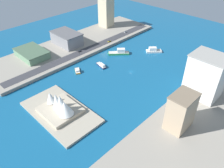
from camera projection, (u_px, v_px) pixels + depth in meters
name	position (u px, v px, depth m)	size (l,w,h in m)	color
ground_plane	(131.00, 72.00, 244.77)	(440.00, 440.00, 0.00)	#145684
quay_west	(214.00, 111.00, 190.37)	(70.00, 240.00, 3.36)	gray
quay_east	(78.00, 44.00, 297.20)	(70.00, 240.00, 3.36)	gray
peninsula_point	(60.00, 112.00, 190.35)	(70.91, 38.70, 2.00)	#A89E89
road_strip	(89.00, 49.00, 282.92)	(11.91, 228.00, 0.15)	#38383D
water_taxi_orange	(78.00, 71.00, 243.92)	(12.96, 10.40, 3.73)	orange
ferry_green_doubledeck	(119.00, 52.00, 277.06)	(23.10, 24.26, 7.34)	#2D8C4C
patrol_launch_navy	(101.00, 65.00, 253.25)	(16.90, 7.91, 3.85)	#1E284C
ferry_white_commuter	(154.00, 50.00, 281.57)	(18.62, 19.31, 6.56)	silver
hotel_broad_white	(206.00, 76.00, 195.89)	(31.05, 25.93, 40.00)	silver
office_block_beige	(106.00, 11.00, 334.40)	(19.12, 17.33, 46.69)	#C6B793
apartment_midrise_tan	(181.00, 111.00, 164.92)	(15.73, 21.76, 30.77)	tan
warehouse_low_gray	(67.00, 38.00, 289.69)	(40.80, 25.91, 16.25)	gray
terminal_long_green	(32.00, 53.00, 263.36)	(41.33, 27.82, 8.83)	slate
suv_black	(80.00, 51.00, 275.90)	(1.93, 4.41, 1.45)	black
taxi_yellow_cab	(109.00, 41.00, 299.37)	(1.87, 4.34, 1.65)	black
van_white	(125.00, 32.00, 325.90)	(1.87, 4.47, 1.42)	black
traffic_light_waterfront	(80.00, 53.00, 264.51)	(0.36, 0.36, 6.50)	black
opera_landmark	(60.00, 106.00, 185.05)	(34.21, 29.38, 19.11)	#BCAD93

